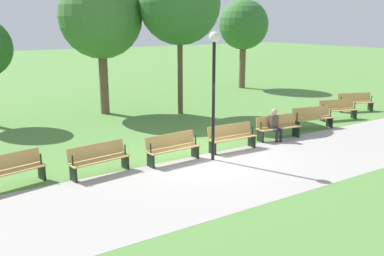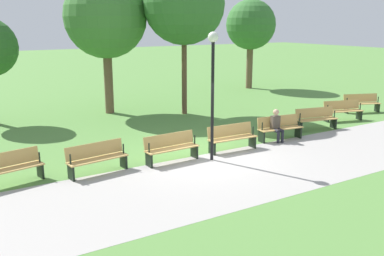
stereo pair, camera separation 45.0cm
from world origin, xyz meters
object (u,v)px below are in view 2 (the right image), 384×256
(bench_5, at_px, (171,147))
(tree_1, at_px, (106,17))
(bench_1, at_px, (343,110))
(bench_4, at_px, (232,137))
(bench_2, at_px, (316,118))
(bench_6, at_px, (97,158))
(bench_3, at_px, (280,127))
(lamp_post, at_px, (213,73))
(tree_0, at_px, (184,4))
(tree_2, at_px, (251,25))
(bench_7, at_px, (9,168))
(person_seated, at_px, (277,125))
(bench_0, at_px, (361,103))

(bench_5, height_order, tree_1, tree_1)
(bench_1, distance_m, bench_4, 7.11)
(bench_2, distance_m, bench_6, 9.46)
(bench_3, xyz_separation_m, lamp_post, (3.55, 0.73, 2.34))
(bench_6, xyz_separation_m, tree_0, (-6.42, -5.91, 4.65))
(tree_0, xyz_separation_m, tree_1, (3.01, -2.08, -0.59))
(bench_2, bearing_deg, bench_5, 16.05)
(tree_0, bearing_deg, bench_5, 56.36)
(bench_5, bearing_deg, tree_0, -125.93)
(lamp_post, bearing_deg, tree_2, -133.02)
(bench_6, relative_size, bench_7, 0.99)
(tree_0, height_order, tree_2, tree_0)
(bench_5, height_order, tree_2, tree_2)
(person_seated, relative_size, tree_2, 0.21)
(bench_3, bearing_deg, tree_1, -58.26)
(bench_4, distance_m, tree_2, 15.03)
(bench_0, relative_size, bench_2, 1.00)
(bench_2, relative_size, tree_2, 0.32)
(bench_2, bearing_deg, lamp_post, 22.09)
(bench_5, relative_size, person_seated, 1.51)
(bench_7, relative_size, tree_2, 0.32)
(bench_7, distance_m, tree_0, 11.36)
(bench_4, height_order, tree_1, tree_1)
(tree_1, height_order, tree_2, tree_1)
(tree_2, bearing_deg, person_seated, 55.62)
(bench_0, xyz_separation_m, bench_5, (11.65, 1.87, 0.00))
(bench_1, bearing_deg, tree_2, -88.48)
(bench_4, bearing_deg, bench_2, -170.85)
(bench_7, bearing_deg, bench_6, 159.39)
(bench_3, xyz_separation_m, bench_6, (7.11, -0.00, 0.00))
(bench_7, xyz_separation_m, tree_0, (-8.77, -5.53, 4.65))
(tree_0, bearing_deg, bench_2, 118.74)
(bench_4, bearing_deg, tree_0, -103.12)
(tree_1, relative_size, lamp_post, 1.61)
(tree_2, height_order, lamp_post, tree_2)
(bench_0, height_order, tree_1, tree_1)
(bench_2, relative_size, bench_4, 1.02)
(person_seated, relative_size, tree_1, 0.18)
(tree_1, bearing_deg, bench_0, 149.29)
(bench_2, height_order, bench_6, same)
(bench_4, height_order, person_seated, person_seated)
(bench_2, bearing_deg, bench_1, -154.81)
(bench_0, xyz_separation_m, bench_6, (14.02, 1.68, 0.00))
(bench_2, distance_m, lamp_post, 6.44)
(bench_6, distance_m, tree_1, 9.58)
(tree_1, bearing_deg, bench_6, 66.86)
(bench_4, xyz_separation_m, tree_0, (-1.68, -6.10, 4.65))
(bench_6, relative_size, tree_0, 0.26)
(bench_6, bearing_deg, bench_4, 170.83)
(bench_0, distance_m, bench_6, 14.12)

